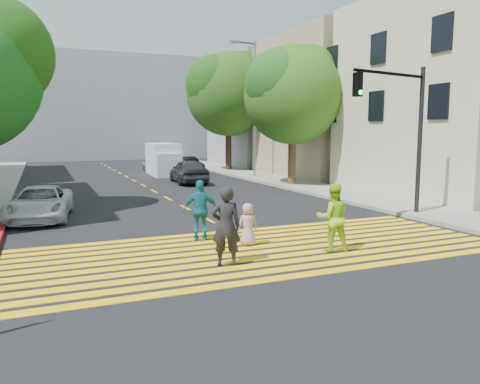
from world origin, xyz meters
TOP-DOWN VIEW (x-y plane):
  - ground at (0.00, 0.00)m, footprint 120.00×120.00m
  - sidewalk_right at (8.50, 15.00)m, footprint 3.00×60.00m
  - curb_red at (-6.90, 6.00)m, footprint 0.20×8.00m
  - crosswalk at (0.00, 1.28)m, footprint 13.40×5.30m
  - lane_line at (0.00, 22.50)m, footprint 0.12×34.40m
  - building_right_cream at (15.00, 8.00)m, footprint 10.00×10.00m
  - building_right_tan at (15.00, 19.00)m, footprint 10.00×10.00m
  - building_right_grey at (15.00, 30.00)m, footprint 10.00×10.00m
  - backdrop_block at (0.00, 48.00)m, footprint 30.00×8.00m
  - tree_right_near at (8.16, 14.19)m, footprint 6.50×6.03m
  - tree_right_far at (8.54, 25.31)m, footprint 7.43×6.79m
  - pedestrian_man at (-1.55, 0.21)m, footprint 0.82×0.67m
  - pedestrian_woman at (1.62, 0.36)m, footprint 1.09×0.96m
  - pedestrian_child at (-0.25, 1.82)m, footprint 0.62×0.42m
  - pedestrian_extra at (-1.26, 3.05)m, footprint 1.15×0.74m
  - white_sedan at (-5.71, 8.50)m, footprint 2.63×4.66m
  - dark_car_near at (2.90, 18.08)m, footprint 2.15×4.65m
  - silver_car at (3.02, 28.39)m, footprint 2.41×4.63m
  - dark_car_parked at (5.22, 25.91)m, footprint 1.76×3.88m
  - white_van at (2.78, 24.12)m, footprint 2.13×5.07m
  - traffic_signal at (6.70, 3.43)m, footprint 3.80×1.04m
  - street_lamp at (8.07, 19.75)m, footprint 2.11×0.62m

SIDE VIEW (x-z plane):
  - ground at x=0.00m, z-range 0.00..0.00m
  - lane_line at x=0.00m, z-range 0.00..0.01m
  - crosswalk at x=0.00m, z-range 0.00..0.01m
  - sidewalk_right at x=8.50m, z-range 0.00..0.15m
  - curb_red at x=-6.90m, z-range 0.00..0.16m
  - white_sedan at x=-5.71m, z-range 0.00..1.23m
  - pedestrian_child at x=-0.25m, z-range 0.00..1.23m
  - dark_car_parked at x=5.22m, z-range 0.00..1.24m
  - silver_car at x=3.02m, z-range 0.00..1.28m
  - dark_car_near at x=2.90m, z-range 0.00..1.54m
  - pedestrian_extra at x=-1.26m, z-range 0.00..1.82m
  - pedestrian_woman at x=1.62m, z-range 0.00..1.87m
  - pedestrian_man at x=-1.55m, z-range 0.00..1.96m
  - white_van at x=2.78m, z-range -0.06..2.29m
  - traffic_signal at x=6.70m, z-range 0.83..6.48m
  - building_right_cream at x=15.00m, z-range 0.00..10.00m
  - building_right_tan at x=15.00m, z-range 0.00..10.00m
  - building_right_grey at x=15.00m, z-range 0.00..10.00m
  - street_lamp at x=8.07m, z-range 0.69..10.08m
  - tree_right_near at x=8.16m, z-range 1.48..9.85m
  - backdrop_block at x=0.00m, z-range 0.00..12.00m
  - tree_right_far at x=8.54m, z-range 1.70..11.41m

